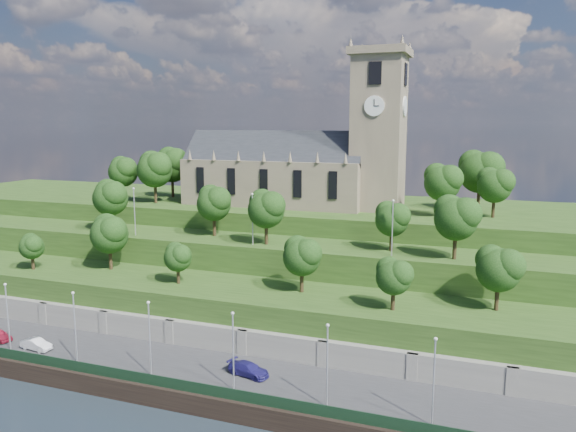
% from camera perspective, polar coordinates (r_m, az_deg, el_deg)
% --- Properties ---
extents(ground, '(320.00, 320.00, 0.00)m').
position_cam_1_polar(ground, '(63.70, -13.37, -18.30)').
color(ground, '#1B232B').
rests_on(ground, ground).
extents(promenade, '(160.00, 12.00, 2.00)m').
position_cam_1_polar(promenade, '(67.79, -10.52, -15.48)').
color(promenade, '#2D2D30').
rests_on(promenade, ground).
extents(quay_wall, '(160.00, 0.50, 2.20)m').
position_cam_1_polar(quay_wall, '(63.16, -13.44, -17.43)').
color(quay_wall, black).
rests_on(quay_wall, ground).
extents(fence, '(160.00, 0.10, 1.20)m').
position_cam_1_polar(fence, '(62.99, -13.15, -15.98)').
color(fence, '#15301C').
rests_on(fence, promenade).
extents(retaining_wall, '(160.00, 2.10, 5.00)m').
position_cam_1_polar(retaining_wall, '(71.96, -8.09, -12.59)').
color(retaining_wall, slate).
rests_on(retaining_wall, ground).
extents(embankment_lower, '(160.00, 12.00, 8.00)m').
position_cam_1_polar(embankment_lower, '(76.43, -5.96, -10.00)').
color(embankment_lower, '#254216').
rests_on(embankment_lower, ground).
extents(embankment_upper, '(160.00, 10.00, 12.00)m').
position_cam_1_polar(embankment_upper, '(85.37, -2.74, -6.46)').
color(embankment_upper, '#254216').
rests_on(embankment_upper, ground).
extents(hilltop, '(160.00, 32.00, 15.00)m').
position_cam_1_polar(hilltop, '(104.11, 1.73, -2.69)').
color(hilltop, '#254216').
rests_on(hilltop, ground).
extents(church, '(38.60, 12.35, 27.60)m').
position_cam_1_polar(church, '(97.96, 1.47, 5.43)').
color(church, '#6E604D').
rests_on(church, hilltop).
extents(trees_lower, '(69.05, 8.81, 8.22)m').
position_cam_1_polar(trees_lower, '(73.33, -3.63, -3.59)').
color(trees_lower, black).
rests_on(trees_lower, embankment_lower).
extents(trees_upper, '(60.02, 8.44, 8.40)m').
position_cam_1_polar(trees_upper, '(81.56, -2.05, 1.02)').
color(trees_upper, black).
rests_on(trees_upper, embankment_upper).
extents(trees_hilltop, '(71.82, 16.53, 10.04)m').
position_cam_1_polar(trees_hilltop, '(97.74, 0.20, 4.67)').
color(trees_hilltop, black).
rests_on(trees_hilltop, hilltop).
extents(lamp_posts_promenade, '(60.36, 0.36, 8.53)m').
position_cam_1_polar(lamp_posts_promenade, '(63.81, -13.89, -11.49)').
color(lamp_posts_promenade, '#B2B2B7').
rests_on(lamp_posts_promenade, promenade).
extents(lamp_posts_upper, '(40.36, 0.36, 7.54)m').
position_cam_1_polar(lamp_posts_upper, '(80.41, -3.62, 0.12)').
color(lamp_posts_upper, '#B2B2B7').
rests_on(lamp_posts_upper, embankment_upper).
extents(car_middle, '(4.24, 1.79, 1.36)m').
position_cam_1_polar(car_middle, '(76.67, -24.19, -11.80)').
color(car_middle, silver).
rests_on(car_middle, promenade).
extents(car_right, '(5.19, 3.01, 1.41)m').
position_cam_1_polar(car_right, '(63.89, -4.03, -15.26)').
color(car_right, navy).
rests_on(car_right, promenade).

